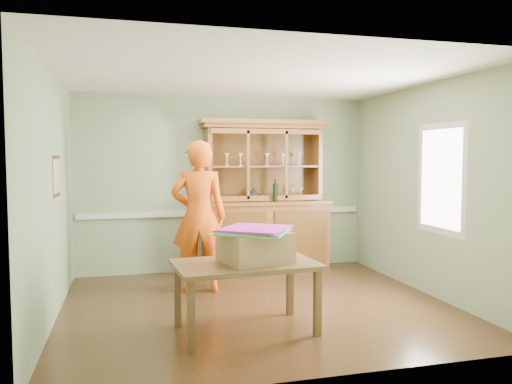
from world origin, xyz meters
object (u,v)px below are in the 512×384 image
object	(u,v)px
dining_table	(246,271)
cardboard_box	(255,247)
china_hutch	(265,219)
person	(199,216)

from	to	relation	value
dining_table	cardboard_box	bearing A→B (deg)	-6.81
china_hutch	dining_table	bearing A→B (deg)	-109.64
dining_table	cardboard_box	distance (m)	0.25
person	cardboard_box	bearing A→B (deg)	111.90
dining_table	person	distance (m)	1.69
dining_table	china_hutch	bearing A→B (deg)	65.94
dining_table	cardboard_box	world-z (taller)	cardboard_box
cardboard_box	dining_table	bearing A→B (deg)	177.61
cardboard_box	person	xyz separation A→B (m)	(-0.34, 1.63, 0.13)
dining_table	person	size ratio (longest dim) A/B	0.74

